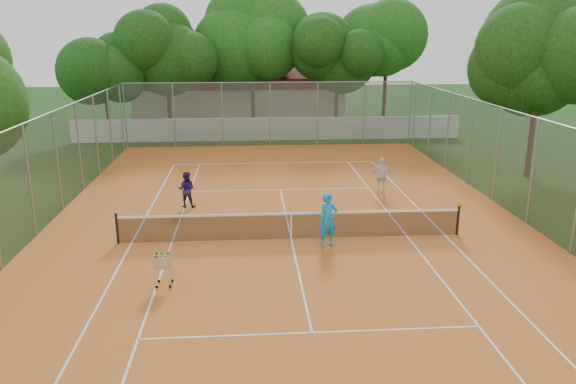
{
  "coord_description": "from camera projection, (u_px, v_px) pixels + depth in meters",
  "views": [
    {
      "loc": [
        -1.45,
        -18.35,
        6.95
      ],
      "look_at": [
        0.0,
        1.5,
        1.3
      ],
      "focal_mm": 35.0,
      "sensor_mm": 36.0,
      "label": 1
    }
  ],
  "objects": [
    {
      "name": "perimeter_fence",
      "position": [
        291.0,
        184.0,
        19.06
      ],
      "size": [
        18.0,
        34.0,
        4.0
      ],
      "primitive_type": "cube",
      "color": "slate",
      "rests_on": "ground"
    },
    {
      "name": "player_near",
      "position": [
        328.0,
        220.0,
        18.71
      ],
      "size": [
        0.78,
        0.63,
        1.84
      ],
      "primitive_type": "imported",
      "rotation": [
        0.0,
        0.0,
        0.33
      ],
      "color": "#1891D3",
      "rests_on": "court_pad"
    },
    {
      "name": "tennis_net",
      "position": [
        291.0,
        226.0,
        19.46
      ],
      "size": [
        11.88,
        0.1,
        0.98
      ],
      "primitive_type": "cube",
      "color": "black",
      "rests_on": "court_pad"
    },
    {
      "name": "tropical_trees",
      "position": [
        267.0,
        62.0,
        39.34
      ],
      "size": [
        29.0,
        19.0,
        10.0
      ],
      "primitive_type": "cube",
      "color": "#11380E",
      "rests_on": "ground"
    },
    {
      "name": "boundary_wall",
      "position": [
        269.0,
        129.0,
        37.63
      ],
      "size": [
        26.0,
        0.3,
        1.5
      ],
      "primitive_type": "cube",
      "color": "white",
      "rests_on": "ground"
    },
    {
      "name": "court_lines",
      "position": [
        291.0,
        239.0,
        19.6
      ],
      "size": [
        10.98,
        23.78,
        0.01
      ],
      "primitive_type": "cube",
      "color": "white",
      "rests_on": "court_pad"
    },
    {
      "name": "court_pad",
      "position": [
        291.0,
        239.0,
        19.6
      ],
      "size": [
        18.0,
        34.0,
        0.02
      ],
      "primitive_type": "cube",
      "color": "#BE6525",
      "rests_on": "ground"
    },
    {
      "name": "player_far_left",
      "position": [
        186.0,
        189.0,
        23.03
      ],
      "size": [
        0.79,
        0.65,
        1.49
      ],
      "primitive_type": "imported",
      "rotation": [
        0.0,
        0.0,
        3.02
      ],
      "color": "#291C55",
      "rests_on": "court_pad"
    },
    {
      "name": "ground",
      "position": [
        291.0,
        239.0,
        19.6
      ],
      "size": [
        120.0,
        120.0,
        0.0
      ],
      "primitive_type": "plane",
      "color": "#13340E",
      "rests_on": "ground"
    },
    {
      "name": "player_far_right",
      "position": [
        382.0,
        176.0,
        24.89
      ],
      "size": [
        1.01,
        0.53,
        1.65
      ],
      "primitive_type": "imported",
      "rotation": [
        0.0,
        0.0,
        3.01
      ],
      "color": "silver",
      "rests_on": "court_pad"
    },
    {
      "name": "clubhouse",
      "position": [
        240.0,
        92.0,
        46.68
      ],
      "size": [
        16.4,
        9.0,
        4.4
      ],
      "primitive_type": "cube",
      "color": "beige",
      "rests_on": "ground"
    },
    {
      "name": "ball_hopper",
      "position": [
        163.0,
        269.0,
        15.83
      ],
      "size": [
        0.58,
        0.58,
        1.03
      ],
      "primitive_type": "cube",
      "rotation": [
        0.0,
        0.0,
        -0.19
      ],
      "color": "silver",
      "rests_on": "court_pad"
    }
  ]
}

